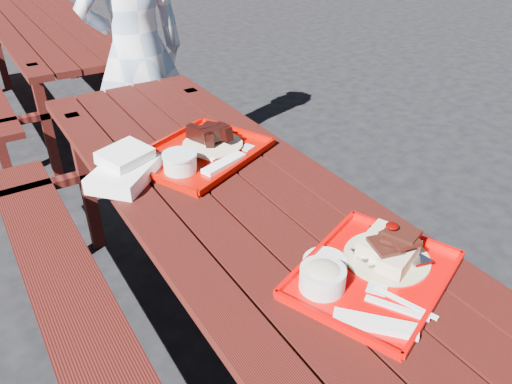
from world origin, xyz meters
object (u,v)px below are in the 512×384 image
Objects in this scene: picnic_table_near at (234,234)px; near_tray at (367,266)px; picnic_table_far at (53,49)px; far_tray at (201,153)px; person at (137,53)px.

near_tray reaches higher than picnic_table_near.
picnic_table_far is at bearing 91.39° from near_tray.
picnic_table_near is 0.34m from far_tray.
picnic_table_far is 2.54m from far_tray.
far_tray is (0.01, -2.53, 0.21)m from picnic_table_far.
person is at bearing 81.84° from picnic_table_near.
picnic_table_near is at bearing -92.36° from far_tray.
far_tray is at bearing -89.75° from picnic_table_far.
near_tray is 0.33× the size of person.
far_tray is at bearing 94.83° from near_tray.
picnic_table_near is 4.01× the size of far_tray.
person is at bearing 80.56° from far_tray.
person is (0.13, 2.04, 0.05)m from near_tray.
near_tray is 2.04m from person.
near_tray is at bearing -81.87° from picnic_table_near.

